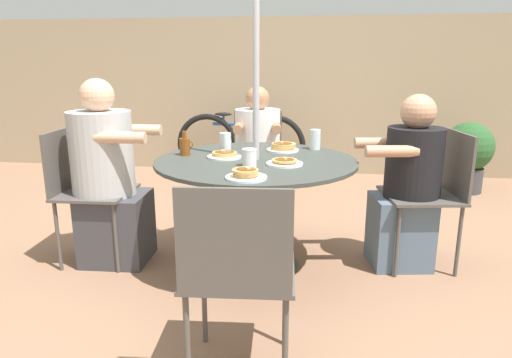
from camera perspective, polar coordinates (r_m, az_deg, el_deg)
The scene contains 21 objects.
ground_plane at distance 3.03m, azimuth 0.00°, elevation -10.67°, with size 12.00×12.00×0.00m, color #8C664C.
back_fence at distance 5.43m, azimuth 4.03°, elevation 10.24°, with size 10.00×0.06×1.78m, color tan.
patio_table at distance 2.84m, azimuth 0.00°, elevation -0.36°, with size 1.24×1.24×0.70m.
umbrella_pole at distance 2.75m, azimuth 0.00°, elevation 13.62°, with size 0.04×0.04×2.50m, color #ADADB2.
patio_chair_north at distance 3.16m, azimuth -20.80°, elevation -0.69°, with size 0.46×0.46×0.87m.
diner_north at distance 3.08m, azimuth -17.95°, elevation -0.39°, with size 0.55×0.41×1.19m.
patio_chair_east at distance 1.80m, azimuth -2.27°, elevation -11.02°, with size 0.47×0.47×0.87m.
patio_chair_south at distance 3.09m, azimuth 21.38°, elevation -1.07°, with size 0.51×0.51×0.87m.
diner_south at distance 3.03m, azimuth 18.35°, elevation -1.34°, with size 0.54×0.41×1.10m.
patio_chair_west at distance 3.95m, azimuth 0.22°, elevation 3.16°, with size 0.49×0.49×0.87m.
diner_west at distance 3.78m, azimuth 0.19°, elevation 2.33°, with size 0.41×0.52×1.10m.
pancake_plate_a at distance 2.34m, azimuth -1.26°, elevation 0.53°, with size 0.22×0.22×0.06m.
pancake_plate_b at distance 2.67m, azimuth 3.59°, elevation 2.08°, with size 0.22×0.22×0.04m.
pancake_plate_c at distance 3.08m, azimuth 3.40°, elevation 3.96°, with size 0.22×0.22×0.06m.
pancake_plate_d at distance 2.86m, azimuth -3.96°, elevation 3.00°, with size 0.22×0.22×0.05m.
syrup_bottle at distance 2.96m, azimuth -8.88°, elevation 4.12°, with size 0.09×0.07×0.16m.
coffee_cup at distance 2.61m, azimuth -0.82°, elevation 2.70°, with size 0.08×0.08×0.10m.
drinking_glass_a at distance 3.03m, azimuth -3.85°, elevation 4.56°, with size 0.08×0.08×0.13m, color silver.
drinking_glass_b at distance 3.15m, azimuth 7.40°, elevation 4.93°, with size 0.07×0.07×0.14m, color silver.
bicycle at distance 5.24m, azimuth -1.94°, elevation 4.31°, with size 1.49×0.44×0.73m.
potted_shrub at distance 5.05m, azimuth 24.94°, elevation 2.94°, with size 0.49×0.49×0.71m.
Camera 1 is at (0.38, -2.72, 1.29)m, focal length 32.00 mm.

